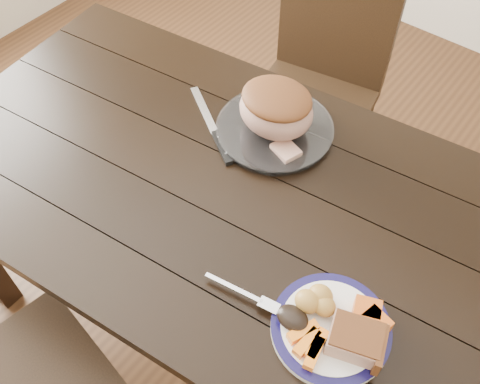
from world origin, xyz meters
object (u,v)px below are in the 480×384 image
Objects in this scene: carving_knife at (217,138)px; pork_slice at (356,339)px; fork at (247,295)px; roast_joint at (276,110)px; dinner_plate at (331,328)px; chair_far at (319,79)px; serving_platter at (275,130)px; dining_table at (221,205)px.

pork_slice is at bearing 6.52° from carving_knife.
roast_joint is at bearing 109.48° from fork.
chair_far is at bearing 122.82° from dinner_plate.
dinner_plate is at bearing 175.24° from pork_slice.
chair_far is 4.56× the size of roast_joint.
chair_far reaches higher than serving_platter.
roast_joint is at bearing 79.68° from carving_knife.
dinner_plate is (0.58, -0.90, 0.23)m from chair_far.
dinner_plate reaches higher than dining_table.
dining_table is 6.76× the size of dinner_plate.
dinner_plate is 0.60m from carving_knife.
dinner_plate is at bearing 4.64° from carving_knife.
chair_far is at bearing 101.34° from dining_table.
carving_knife is (-0.53, 0.27, -0.00)m from dinner_plate.
carving_knife is (-0.11, -0.12, -0.08)m from roast_joint.
roast_joint reaches higher than serving_platter.
dining_table is 9.53× the size of fork.
dinner_plate is 0.19m from fork.
dinner_plate is 0.80× the size of serving_platter.
dining_table is 0.25m from serving_platter.
roast_joint reaches higher than pork_slice.
pork_slice is 0.24m from fork.
fork is 0.51m from roast_joint.
dining_table is at bearing -90.50° from serving_platter.
carving_knife is at bearing 127.61° from fork.
roast_joint is 0.72× the size of carving_knife.
pork_slice is at bearing 114.11° from chair_far.
dinner_plate is at bearing -42.47° from serving_platter.
fork reaches higher than serving_platter.
serving_platter is 2.95× the size of pork_slice.
pork_slice is 0.60× the size of fork.
dinner_plate is 2.37× the size of pork_slice.
chair_far is at bearing 125.87° from carving_knife.
dinner_plate is 0.89× the size of carving_knife.
fork is at bearing -164.10° from dinner_plate.
serving_platter is 0.07m from roast_joint.
pork_slice reaches higher than dining_table.
carving_knife is (0.04, -0.62, 0.23)m from chair_far.
roast_joint is (0.15, -0.50, 0.31)m from chair_far.
fork is at bearing -40.21° from dining_table.
chair_far reaches higher than dining_table.
pork_slice is at bearing -18.69° from dining_table.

